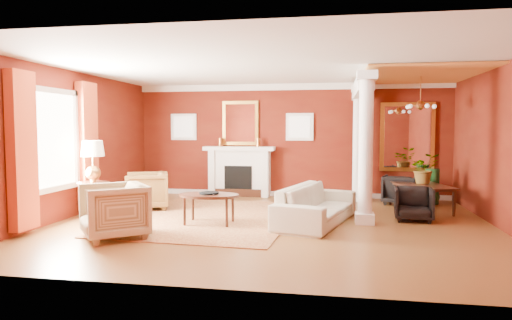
% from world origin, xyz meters
% --- Properties ---
extents(ground, '(8.00, 8.00, 0.00)m').
position_xyz_m(ground, '(0.00, 0.00, 0.00)').
color(ground, brown).
rests_on(ground, ground).
extents(room_shell, '(8.04, 7.04, 2.92)m').
position_xyz_m(room_shell, '(0.00, 0.00, 2.02)').
color(room_shell, '#5F1C0D').
rests_on(room_shell, ground).
extents(fireplace, '(1.85, 0.42, 1.29)m').
position_xyz_m(fireplace, '(-1.30, 3.32, 0.65)').
color(fireplace, white).
rests_on(fireplace, ground).
extents(overmantel_mirror, '(0.95, 0.07, 1.15)m').
position_xyz_m(overmantel_mirror, '(-1.30, 3.45, 1.90)').
color(overmantel_mirror, gold).
rests_on(overmantel_mirror, fireplace).
extents(flank_window_left, '(0.70, 0.07, 0.70)m').
position_xyz_m(flank_window_left, '(-2.85, 3.46, 1.80)').
color(flank_window_left, white).
rests_on(flank_window_left, room_shell).
extents(flank_window_right, '(0.70, 0.07, 0.70)m').
position_xyz_m(flank_window_right, '(0.25, 3.46, 1.80)').
color(flank_window_right, white).
rests_on(flank_window_right, room_shell).
extents(left_window, '(0.21, 2.55, 2.60)m').
position_xyz_m(left_window, '(-3.89, -0.60, 1.42)').
color(left_window, white).
rests_on(left_window, room_shell).
extents(column_front, '(0.36, 0.36, 2.80)m').
position_xyz_m(column_front, '(1.70, 0.30, 1.43)').
color(column_front, white).
rests_on(column_front, ground).
extents(column_back, '(0.36, 0.36, 2.80)m').
position_xyz_m(column_back, '(1.70, 3.00, 1.43)').
color(column_back, white).
rests_on(column_back, ground).
extents(header_beam, '(0.30, 3.20, 0.32)m').
position_xyz_m(header_beam, '(1.70, 1.90, 2.62)').
color(header_beam, white).
rests_on(header_beam, column_front).
extents(amber_ceiling, '(2.30, 3.40, 0.04)m').
position_xyz_m(amber_ceiling, '(2.85, 1.75, 2.87)').
color(amber_ceiling, gold).
rests_on(amber_ceiling, room_shell).
extents(dining_mirror, '(1.30, 0.07, 1.70)m').
position_xyz_m(dining_mirror, '(2.90, 3.45, 1.55)').
color(dining_mirror, gold).
rests_on(dining_mirror, room_shell).
extents(chandelier, '(0.60, 0.62, 0.75)m').
position_xyz_m(chandelier, '(2.90, 1.80, 2.25)').
color(chandelier, '#BC7D3B').
rests_on(chandelier, room_shell).
extents(crown_trim, '(8.00, 0.08, 0.16)m').
position_xyz_m(crown_trim, '(0.00, 3.46, 2.82)').
color(crown_trim, white).
rests_on(crown_trim, room_shell).
extents(base_trim, '(8.00, 0.08, 0.12)m').
position_xyz_m(base_trim, '(0.00, 3.46, 0.06)').
color(base_trim, white).
rests_on(base_trim, ground).
extents(rug, '(3.39, 4.38, 0.02)m').
position_xyz_m(rug, '(-1.26, 0.36, 0.01)').
color(rug, maroon).
rests_on(rug, ground).
extents(sofa, '(1.30, 2.49, 0.93)m').
position_xyz_m(sofa, '(0.82, 0.19, 0.47)').
color(sofa, beige).
rests_on(sofa, ground).
extents(armchair_leopard, '(1.08, 1.11, 0.90)m').
position_xyz_m(armchair_leopard, '(-2.88, 1.04, 0.45)').
color(armchair_leopard, black).
rests_on(armchair_leopard, ground).
extents(armchair_stripe, '(1.28, 1.29, 0.97)m').
position_xyz_m(armchair_stripe, '(-2.33, -1.53, 0.49)').
color(armchair_stripe, tan).
rests_on(armchair_stripe, ground).
extents(coffee_table, '(1.11, 1.11, 0.56)m').
position_xyz_m(coffee_table, '(-1.12, -0.23, 0.51)').
color(coffee_table, black).
rests_on(coffee_table, ground).
extents(coffee_book, '(0.17, 0.03, 0.23)m').
position_xyz_m(coffee_book, '(-1.16, -0.25, 0.68)').
color(coffee_book, black).
rests_on(coffee_book, coffee_table).
extents(side_table, '(0.61, 0.61, 1.53)m').
position_xyz_m(side_table, '(-3.50, -0.08, 1.03)').
color(side_table, black).
rests_on(side_table, ground).
extents(dining_table, '(0.96, 1.70, 0.90)m').
position_xyz_m(dining_table, '(3.00, 1.95, 0.45)').
color(dining_table, black).
rests_on(dining_table, ground).
extents(dining_chair_near, '(0.74, 0.70, 0.71)m').
position_xyz_m(dining_chair_near, '(2.64, 0.75, 0.35)').
color(dining_chair_near, black).
rests_on(dining_chair_near, ground).
extents(dining_chair_far, '(0.87, 0.84, 0.75)m').
position_xyz_m(dining_chair_far, '(2.64, 2.67, 0.37)').
color(dining_chair_far, black).
rests_on(dining_chair_far, ground).
extents(green_urn, '(0.35, 0.35, 0.84)m').
position_xyz_m(green_urn, '(3.39, 2.82, 0.33)').
color(green_urn, '#14401A').
rests_on(green_urn, ground).
extents(potted_plant, '(0.69, 0.75, 0.51)m').
position_xyz_m(potted_plant, '(3.05, 2.02, 1.15)').
color(potted_plant, '#26591E').
rests_on(potted_plant, dining_table).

